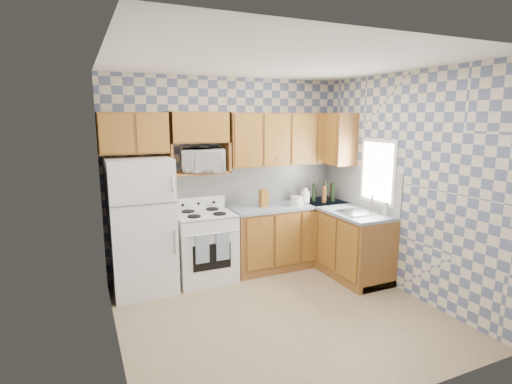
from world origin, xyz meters
TOP-DOWN VIEW (x-y plane):
  - floor at (0.00, 0.00)m, footprint 3.40×3.40m
  - back_wall at (0.00, 1.60)m, footprint 3.40×0.02m
  - right_wall at (1.70, 0.00)m, footprint 0.02×3.20m
  - backsplash_back at (0.40, 1.59)m, footprint 2.60×0.02m
  - backsplash_right at (1.69, 0.80)m, footprint 0.02×1.60m
  - refrigerator at (-1.27, 1.25)m, footprint 0.75×0.70m
  - stove_body at (-0.47, 1.28)m, footprint 0.76×0.65m
  - cooktop at (-0.47, 1.28)m, footprint 0.76×0.65m
  - backguard at (-0.47, 1.55)m, footprint 0.76×0.08m
  - dish_towel_left at (-0.60, 0.93)m, footprint 0.17×0.02m
  - dish_towel_right at (-0.33, 0.93)m, footprint 0.17×0.02m
  - base_cabinets_back at (0.82, 1.30)m, footprint 1.75×0.60m
  - base_cabinets_right at (1.40, 0.80)m, footprint 0.60×1.60m
  - countertop_back at (0.82, 1.30)m, footprint 1.77×0.63m
  - countertop_right at (1.40, 0.80)m, footprint 0.63×1.60m
  - upper_cabinets_back at (0.82, 1.44)m, footprint 1.75×0.33m
  - upper_cabinets_fridge at (-1.29, 1.44)m, footprint 0.82×0.33m
  - upper_cabinets_right at (1.53, 1.25)m, footprint 0.33×0.70m
  - microwave_shelf at (-0.47, 1.44)m, footprint 0.80×0.33m
  - microwave at (-0.42, 1.39)m, footprint 0.63×0.50m
  - sink at (1.40, 0.45)m, footprint 0.48×0.40m
  - window at (1.69, 0.45)m, footprint 0.02×0.66m
  - bottle_0 at (1.41, 1.25)m, footprint 0.06×0.06m
  - bottle_1 at (1.51, 1.19)m, footprint 0.06×0.06m
  - bottle_2 at (1.56, 1.29)m, footprint 0.06×0.06m
  - bottle_3 at (1.34, 1.17)m, footprint 0.06×0.06m
  - bottle_4 at (1.26, 1.31)m, footprint 0.06×0.06m
  - knife_block at (0.41, 1.29)m, footprint 0.11×0.11m
  - electric_kettle at (1.10, 1.31)m, footprint 0.13×0.13m
  - food_containers at (0.87, 1.17)m, footprint 0.19×0.19m
  - soap_bottle at (1.62, 0.19)m, footprint 0.06×0.06m

SIDE VIEW (x-z plane):
  - floor at x=0.00m, z-range 0.00..0.00m
  - base_cabinets_back at x=0.82m, z-range 0.00..0.88m
  - base_cabinets_right at x=1.40m, z-range 0.00..0.88m
  - stove_body at x=-0.47m, z-range 0.00..0.90m
  - dish_towel_left at x=-0.60m, z-range 0.37..0.73m
  - dish_towel_right at x=-0.33m, z-range 0.37..0.73m
  - refrigerator at x=-1.27m, z-range 0.00..1.68m
  - countertop_back at x=0.82m, z-range 0.88..0.92m
  - countertop_right at x=1.40m, z-range 0.88..0.92m
  - cooktop at x=-0.47m, z-range 0.89..0.92m
  - sink at x=1.40m, z-range 0.91..0.94m
  - food_containers at x=0.87m, z-range 0.92..1.05m
  - backguard at x=-0.47m, z-range 0.92..1.08m
  - electric_kettle at x=1.10m, z-range 0.92..1.09m
  - soap_bottle at x=1.62m, z-range 0.92..1.09m
  - bottle_3 at x=1.34m, z-range 0.92..1.15m
  - knife_block at x=0.41m, z-range 0.92..1.16m
  - bottle_2 at x=1.56m, z-range 0.92..1.17m
  - bottle_4 at x=1.26m, z-range 0.92..1.18m
  - bottle_1 at x=1.51m, z-range 0.92..1.19m
  - bottle_0 at x=1.41m, z-range 0.92..1.21m
  - backsplash_back at x=0.40m, z-range 0.92..1.48m
  - backsplash_right at x=1.69m, z-range 0.92..1.48m
  - back_wall at x=0.00m, z-range 0.00..2.70m
  - right_wall at x=1.70m, z-range 0.00..2.70m
  - microwave_shelf at x=-0.47m, z-range 1.42..1.45m
  - window at x=1.69m, z-range 1.02..1.88m
  - microwave at x=-0.42m, z-range 1.45..1.75m
  - upper_cabinets_back at x=0.82m, z-range 1.48..2.22m
  - upper_cabinets_right at x=1.53m, z-range 1.48..2.22m
  - upper_cabinets_fridge at x=-1.29m, z-range 1.72..2.22m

